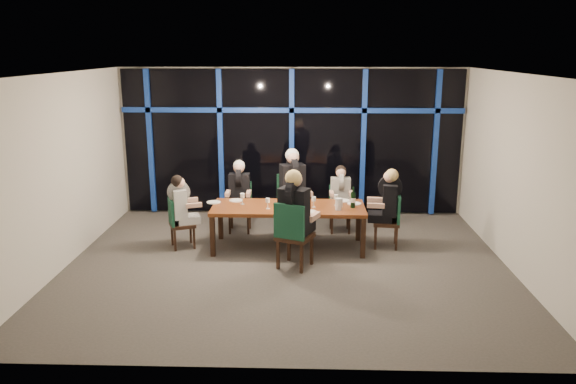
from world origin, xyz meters
The scene contains 29 objects.
room centered at (0.00, 0.00, 2.02)m, with size 7.04×7.00×3.02m.
window_wall centered at (0.01, 2.93, 1.55)m, with size 6.86×0.43×2.94m.
dining_table centered at (0.00, 0.80, 0.68)m, with size 2.60×1.00×0.75m.
chair_far_left centered at (-0.94, 1.76, 0.52)m, with size 0.44×0.44×0.93m.
chair_far_mid centered at (0.03, 1.80, 0.60)m, with size 0.62×0.62×1.07m.
chair_far_right centered at (0.94, 1.80, 0.48)m, with size 0.41×0.41×0.86m.
chair_end_left centered at (-1.90, 0.75, 0.49)m, with size 0.53×0.53×0.88m.
chair_end_right centered at (1.78, 0.91, 0.53)m, with size 0.48×0.48×0.95m.
chair_near_mid centered at (0.09, -0.16, 0.60)m, with size 0.66×0.66×1.08m.
diner_far_left centered at (-0.94, 1.68, 0.89)m, with size 0.46×0.58×0.90m.
diner_far_mid centered at (0.06, 1.71, 1.02)m, with size 0.63×0.73×1.05m.
diner_far_right centered at (0.94, 1.73, 0.83)m, with size 0.43×0.54×0.84m.
diner_end_left centered at (-1.83, 0.78, 0.84)m, with size 0.60×0.54×0.85m.
diner_end_right centered at (1.70, 0.92, 0.90)m, with size 0.61×0.50×0.92m.
diner_near_mid centered at (0.13, -0.07, 1.03)m, with size 0.67×0.74×1.05m.
plate_far_left centered at (-0.94, 1.12, 0.76)m, with size 0.24×0.24×0.01m, color white.
plate_far_mid centered at (0.23, 1.18, 0.76)m, with size 0.24×0.24×0.01m, color white.
plate_far_right centered at (0.96, 1.16, 0.76)m, with size 0.24×0.24×0.01m, color white.
plate_end_left centered at (-1.28, 0.99, 0.76)m, with size 0.24×0.24×0.01m, color white.
plate_end_right centered at (1.13, 0.98, 0.76)m, with size 0.24×0.24×0.01m, color white.
plate_near_mid centered at (0.35, 0.45, 0.76)m, with size 0.24×0.24×0.01m, color white.
wine_bottle centered at (1.09, 0.74, 0.89)m, with size 0.08×0.08×0.37m.
water_pitcher centered at (0.84, 0.60, 0.85)m, with size 0.12×0.11×0.20m.
tea_light centered at (-0.12, 0.62, 0.77)m, with size 0.05×0.05×0.03m, color #F49A49.
wine_glass_a centered at (-0.34, 0.63, 0.88)m, with size 0.07×0.07×0.18m.
wine_glass_b centered at (0.08, 0.94, 0.89)m, with size 0.07×0.07×0.19m.
wine_glass_c centered at (0.43, 0.74, 0.88)m, with size 0.07×0.07×0.18m.
wine_glass_d centered at (-0.79, 0.89, 0.89)m, with size 0.08×0.08×0.20m.
wine_glass_e centered at (0.81, 0.88, 0.89)m, with size 0.07×0.07×0.19m.
Camera 1 is at (0.29, -8.40, 3.35)m, focal length 35.00 mm.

